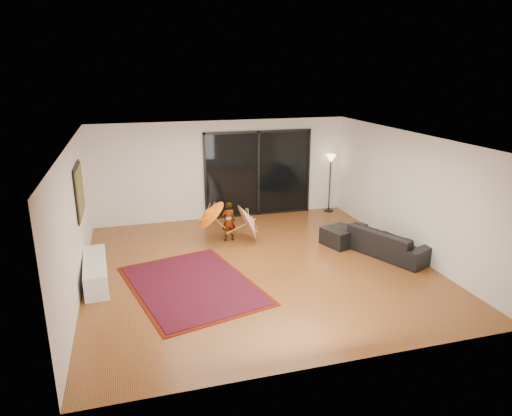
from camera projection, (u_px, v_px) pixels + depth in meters
name	position (u px, v px, depth m)	size (l,w,h in m)	color
floor	(258.00, 266.00, 9.65)	(7.00, 7.00, 0.00)	brown
ceiling	(258.00, 139.00, 8.86)	(7.00, 7.00, 0.00)	white
wall_back	(223.00, 170.00, 12.47)	(7.00, 7.00, 0.00)	silver
wall_front	(331.00, 278.00, 6.03)	(7.00, 7.00, 0.00)	silver
wall_left	(75.00, 220.00, 8.34)	(7.00, 7.00, 0.00)	silver
wall_right	(409.00, 193.00, 10.16)	(7.00, 7.00, 0.00)	silver
sliding_door	(258.00, 174.00, 12.75)	(3.06, 0.07, 2.40)	black
painting	(79.00, 191.00, 9.18)	(0.04, 1.28, 1.08)	black
media_console	(96.00, 271.00, 8.86)	(0.42, 1.69, 0.47)	white
speaker	(96.00, 275.00, 8.92)	(0.26, 0.26, 0.30)	#424244
persian_rug	(192.00, 285.00, 8.80)	(2.82, 3.46, 0.02)	#541407
sofa	(386.00, 241.00, 10.22)	(2.07, 0.81, 0.60)	black
ottoman	(340.00, 236.00, 10.79)	(0.72, 0.72, 0.41)	black
floor_lamp	(331.00, 167.00, 13.06)	(0.29, 0.29, 1.67)	black
child	(228.00, 221.00, 10.98)	(0.35, 0.23, 0.97)	#999999
parasol_orange	(206.00, 214.00, 10.72)	(0.72, 0.84, 0.87)	#DF5B0B
parasol_white	(254.00, 220.00, 11.00)	(0.56, 0.98, 0.98)	white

